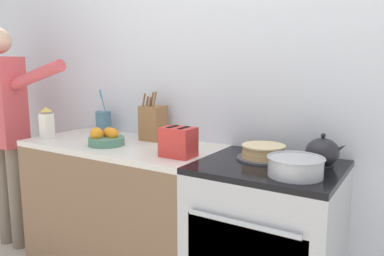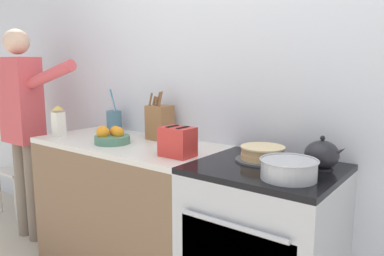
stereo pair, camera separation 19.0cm
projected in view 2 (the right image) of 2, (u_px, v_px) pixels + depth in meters
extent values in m
cube|color=silver|center=(244.00, 84.00, 2.22)|extent=(8.00, 0.04, 2.60)
cube|color=brown|center=(129.00, 212.00, 2.50)|extent=(1.27, 0.61, 0.89)
cube|color=silver|center=(127.00, 144.00, 2.43)|extent=(1.27, 0.61, 0.03)
cube|color=#B7BABF|center=(263.00, 256.00, 1.91)|extent=(0.70, 0.61, 0.89)
cylinder|color=#B7BABF|center=(231.00, 226.00, 1.61)|extent=(0.53, 0.02, 0.02)
cube|color=black|center=(266.00, 169.00, 1.84)|extent=(0.70, 0.61, 0.03)
cylinder|color=#4C4C51|center=(262.00, 160.00, 1.94)|extent=(0.28, 0.28, 0.01)
cylinder|color=tan|center=(263.00, 156.00, 1.94)|extent=(0.22, 0.22, 0.03)
cylinder|color=tan|center=(263.00, 151.00, 1.93)|extent=(0.22, 0.22, 0.03)
cylinder|color=beige|center=(263.00, 147.00, 1.93)|extent=(0.23, 0.23, 0.01)
cylinder|color=#232328|center=(321.00, 168.00, 1.79)|extent=(0.11, 0.11, 0.01)
ellipsoid|color=#232328|center=(322.00, 155.00, 1.78)|extent=(0.16, 0.16, 0.14)
cone|color=#232328|center=(339.00, 152.00, 1.73)|extent=(0.08, 0.04, 0.07)
sphere|color=black|center=(323.00, 138.00, 1.77)|extent=(0.02, 0.02, 0.02)
cylinder|color=#B7BABF|center=(289.00, 170.00, 1.62)|extent=(0.24, 0.24, 0.08)
torus|color=#B7BABF|center=(289.00, 160.00, 1.62)|extent=(0.25, 0.25, 0.01)
cube|color=olive|center=(160.00, 123.00, 2.48)|extent=(0.15, 0.13, 0.23)
cylinder|color=brown|center=(151.00, 99.00, 2.46)|extent=(0.01, 0.04, 0.08)
cylinder|color=brown|center=(156.00, 101.00, 2.43)|extent=(0.01, 0.03, 0.06)
cylinder|color=brown|center=(160.00, 99.00, 2.40)|extent=(0.01, 0.04, 0.10)
cylinder|color=brown|center=(154.00, 101.00, 2.48)|extent=(0.01, 0.03, 0.06)
cylinder|color=brown|center=(159.00, 99.00, 2.45)|extent=(0.01, 0.04, 0.09)
cylinder|color=#477084|center=(114.00, 121.00, 2.77)|extent=(0.11, 0.11, 0.16)
cylinder|color=#B7BABF|center=(114.00, 110.00, 2.73)|extent=(0.03, 0.04, 0.23)
cylinder|color=teal|center=(114.00, 107.00, 2.73)|extent=(0.04, 0.06, 0.26)
cylinder|color=#4C7F66|center=(112.00, 140.00, 2.36)|extent=(0.22, 0.22, 0.05)
sphere|color=orange|center=(103.00, 132.00, 2.35)|extent=(0.08, 0.08, 0.08)
sphere|color=orange|center=(115.00, 132.00, 2.40)|extent=(0.07, 0.07, 0.07)
sphere|color=orange|center=(118.00, 133.00, 2.36)|extent=(0.07, 0.07, 0.07)
cube|color=red|center=(178.00, 142.00, 2.02)|extent=(0.18, 0.13, 0.16)
cube|color=black|center=(172.00, 126.00, 2.03)|extent=(0.02, 0.09, 0.00)
cube|color=black|center=(183.00, 127.00, 1.99)|extent=(0.02, 0.09, 0.00)
cube|color=black|center=(164.00, 134.00, 2.07)|extent=(0.02, 0.02, 0.01)
cube|color=white|center=(59.00, 124.00, 2.60)|extent=(0.07, 0.07, 0.17)
pyramid|color=#E0BC4C|center=(58.00, 108.00, 2.58)|extent=(0.07, 0.07, 0.03)
cylinder|color=#7A6B5B|center=(23.00, 188.00, 3.10)|extent=(0.11, 0.11, 0.81)
cylinder|color=#7A6B5B|center=(33.00, 192.00, 3.01)|extent=(0.11, 0.11, 0.81)
cube|color=#D14C51|center=(21.00, 100.00, 2.93)|extent=(0.34, 0.20, 0.67)
cylinder|color=#D14C51|center=(7.00, 93.00, 3.05)|extent=(0.08, 0.08, 0.57)
cylinder|color=#D14C51|center=(49.00, 75.00, 2.66)|extent=(0.57, 0.08, 0.22)
sphere|color=beige|center=(16.00, 42.00, 2.86)|extent=(0.19, 0.19, 0.19)
cylinder|color=silver|center=(16.00, 199.00, 3.42)|extent=(0.04, 0.04, 0.41)
cylinder|color=silver|center=(30.00, 183.00, 3.86)|extent=(0.04, 0.04, 0.41)
cylinder|color=silver|center=(48.00, 189.00, 3.67)|extent=(0.04, 0.04, 0.41)
cube|color=silver|center=(22.00, 169.00, 3.61)|extent=(0.40, 0.40, 0.02)
cube|color=silver|center=(38.00, 144.00, 3.72)|extent=(0.40, 0.03, 0.40)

